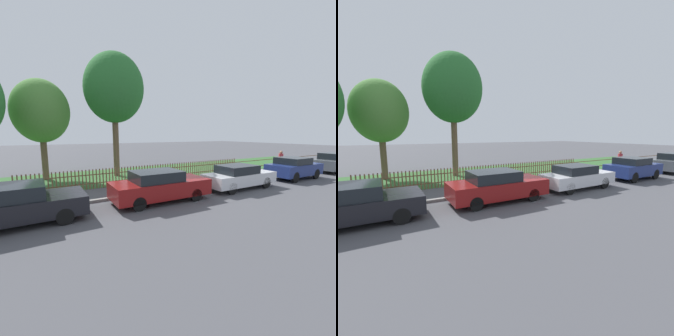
% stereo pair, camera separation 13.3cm
% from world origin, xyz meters
% --- Properties ---
extents(ground_plane, '(120.00, 120.00, 0.00)m').
position_xyz_m(ground_plane, '(0.00, 0.00, 0.00)').
color(ground_plane, '#4C4C51').
extents(kerb_stone, '(42.69, 0.20, 0.12)m').
position_xyz_m(kerb_stone, '(0.00, 0.10, 0.06)').
color(kerb_stone, gray).
rests_on(kerb_stone, ground).
extents(grass_strip, '(42.69, 6.33, 0.01)m').
position_xyz_m(grass_strip, '(0.00, 5.81, 0.01)').
color(grass_strip, '#33602D').
rests_on(grass_strip, ground).
extents(park_fence, '(42.69, 0.05, 1.09)m').
position_xyz_m(park_fence, '(-0.00, 2.65, 0.54)').
color(park_fence, brown).
rests_on(park_fence, ground).
extents(parked_car_black_saloon, '(4.17, 1.90, 1.35)m').
position_xyz_m(parked_car_black_saloon, '(-6.73, -1.14, 0.68)').
color(parked_car_black_saloon, black).
rests_on(parked_car_black_saloon, ground).
extents(parked_car_navy_estate, '(4.41, 1.80, 1.39)m').
position_xyz_m(parked_car_navy_estate, '(-1.42, -1.18, 0.70)').
color(parked_car_navy_estate, maroon).
rests_on(parked_car_navy_estate, ground).
extents(parked_car_red_compact, '(4.24, 1.69, 1.31)m').
position_xyz_m(parked_car_red_compact, '(3.45, -1.25, 0.68)').
color(parked_car_red_compact, silver).
rests_on(parked_car_red_compact, ground).
extents(parked_car_white_van, '(3.86, 1.85, 1.44)m').
position_xyz_m(parked_car_white_van, '(8.77, -1.12, 0.75)').
color(parked_car_white_van, navy).
rests_on(parked_car_white_van, ground).
extents(parked_car_grey_coupe, '(4.52, 1.86, 1.50)m').
position_xyz_m(parked_car_grey_coupe, '(14.38, -1.10, 0.77)').
color(parked_car_grey_coupe, '#51565B').
rests_on(parked_car_grey_coupe, ground).
extents(covered_motorcycle, '(1.95, 0.89, 0.95)m').
position_xyz_m(covered_motorcycle, '(-0.92, 1.12, 0.59)').
color(covered_motorcycle, black).
rests_on(covered_motorcycle, ground).
extents(tree_behind_motorcycle, '(3.44, 3.44, 6.39)m').
position_xyz_m(tree_behind_motorcycle, '(-5.70, 6.87, 4.39)').
color(tree_behind_motorcycle, brown).
rests_on(tree_behind_motorcycle, ground).
extents(tree_mid_park, '(4.05, 4.05, 8.40)m').
position_xyz_m(tree_mid_park, '(-1.22, 5.84, 6.03)').
color(tree_mid_park, brown).
rests_on(tree_mid_park, ground).
extents(pedestrian_near_fence, '(0.48, 0.48, 1.67)m').
position_xyz_m(pedestrian_near_fence, '(10.47, 0.97, 0.95)').
color(pedestrian_near_fence, slate).
rests_on(pedestrian_near_fence, ground).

